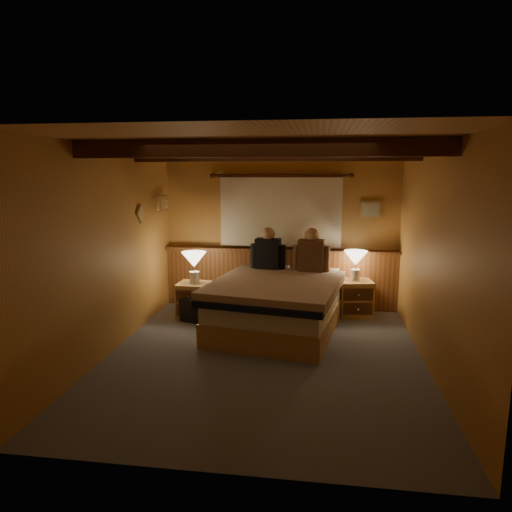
% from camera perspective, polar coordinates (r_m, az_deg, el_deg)
% --- Properties ---
extents(floor, '(4.20, 4.20, 0.00)m').
position_cam_1_polar(floor, '(5.38, 1.00, -12.50)').
color(floor, slate).
rests_on(floor, ground).
extents(ceiling, '(4.20, 4.20, 0.00)m').
position_cam_1_polar(ceiling, '(4.97, 1.09, 13.94)').
color(ceiling, tan).
rests_on(ceiling, wall_back).
extents(wall_back, '(3.60, 0.00, 3.60)m').
position_cam_1_polar(wall_back, '(7.10, 3.10, 3.13)').
color(wall_back, '#B78941').
rests_on(wall_back, floor).
extents(wall_left, '(0.00, 4.20, 4.20)m').
position_cam_1_polar(wall_left, '(5.55, -17.76, 0.63)').
color(wall_left, '#B78941').
rests_on(wall_left, floor).
extents(wall_right, '(0.00, 4.20, 4.20)m').
position_cam_1_polar(wall_right, '(5.14, 21.37, -0.31)').
color(wall_right, '#B78941').
rests_on(wall_right, floor).
extents(wall_front, '(3.60, 0.00, 3.60)m').
position_cam_1_polar(wall_front, '(3.02, -3.83, -6.77)').
color(wall_front, '#B78941').
rests_on(wall_front, floor).
extents(wainscot, '(3.60, 0.23, 0.94)m').
position_cam_1_polar(wainscot, '(7.16, 3.00, -2.61)').
color(wainscot, brown).
rests_on(wainscot, wall_back).
extents(curtain_window, '(2.18, 0.09, 1.11)m').
position_cam_1_polar(curtain_window, '(7.00, 3.07, 5.67)').
color(curtain_window, '#472611').
rests_on(curtain_window, wall_back).
extents(ceiling_beams, '(3.60, 1.65, 0.16)m').
position_cam_1_polar(ceiling_beams, '(5.11, 1.29, 12.83)').
color(ceiling_beams, '#472611').
rests_on(ceiling_beams, ceiling).
extents(coat_rail, '(0.05, 0.55, 0.24)m').
position_cam_1_polar(coat_rail, '(6.91, -11.70, 6.63)').
color(coat_rail, silver).
rests_on(coat_rail, wall_left).
extents(framed_print, '(0.30, 0.04, 0.25)m').
position_cam_1_polar(framed_print, '(7.06, 14.14, 5.65)').
color(framed_print, tan).
rests_on(framed_print, wall_back).
extents(bed, '(1.88, 2.27, 0.70)m').
position_cam_1_polar(bed, '(6.16, 2.75, -5.95)').
color(bed, tan).
rests_on(bed, floor).
extents(nightstand_left, '(0.48, 0.44, 0.51)m').
position_cam_1_polar(nightstand_left, '(6.79, -7.73, -5.44)').
color(nightstand_left, tan).
rests_on(nightstand_left, floor).
extents(nightstand_right, '(0.54, 0.50, 0.53)m').
position_cam_1_polar(nightstand_right, '(6.94, 12.23, -5.13)').
color(nightstand_right, tan).
rests_on(nightstand_right, floor).
extents(lamp_left, '(0.35, 0.35, 0.46)m').
position_cam_1_polar(lamp_left, '(6.63, -7.76, -0.68)').
color(lamp_left, silver).
rests_on(lamp_left, nightstand_left).
extents(lamp_right, '(0.34, 0.34, 0.44)m').
position_cam_1_polar(lamp_right, '(6.81, 12.34, -0.47)').
color(lamp_right, silver).
rests_on(lamp_right, nightstand_right).
extents(person_left, '(0.53, 0.25, 0.64)m').
position_cam_1_polar(person_left, '(6.72, 1.51, 0.55)').
color(person_left, black).
rests_on(person_left, bed).
extents(person_right, '(0.54, 0.25, 0.66)m').
position_cam_1_polar(person_right, '(6.59, 6.92, 0.33)').
color(person_right, '#523420').
rests_on(person_right, bed).
extents(duffel_bag, '(0.62, 0.48, 0.39)m').
position_cam_1_polar(duffel_bag, '(6.60, -6.79, -6.60)').
color(duffel_bag, black).
rests_on(duffel_bag, floor).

